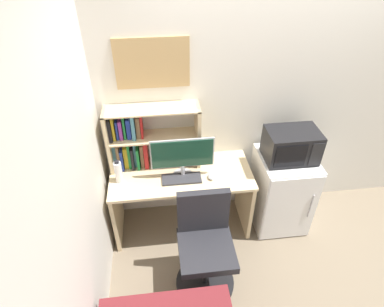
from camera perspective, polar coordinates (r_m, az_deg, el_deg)
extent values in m
cube|color=silver|center=(3.33, 20.15, 9.55)|extent=(6.40, 0.04, 2.60)
cube|color=silver|center=(1.83, -22.98, -17.95)|extent=(0.04, 4.40, 2.60)
cube|color=beige|center=(3.07, -1.92, -3.74)|extent=(1.34, 0.59, 0.03)
cube|color=beige|center=(3.35, -13.12, -9.23)|extent=(0.04, 0.54, 0.70)
cube|color=beige|center=(3.41, 9.24, -7.44)|extent=(0.04, 0.54, 0.70)
cube|color=beige|center=(3.04, -14.47, 2.19)|extent=(0.03, 0.24, 0.62)
cube|color=beige|center=(3.03, 0.99, 3.33)|extent=(0.03, 0.24, 0.62)
cube|color=beige|center=(2.85, -7.20, 7.78)|extent=(0.85, 0.24, 0.01)
cube|color=beige|center=(3.00, -6.78, 2.98)|extent=(0.79, 0.24, 0.01)
cube|color=teal|center=(3.16, -13.38, -0.02)|extent=(0.03, 0.14, 0.27)
cube|color=brown|center=(3.15, -12.77, -0.13)|extent=(0.03, 0.18, 0.27)
cube|color=navy|center=(3.16, -12.18, -0.47)|extent=(0.02, 0.20, 0.22)
cube|color=gold|center=(3.16, -11.54, -0.25)|extent=(0.04, 0.15, 0.22)
cube|color=#197233|center=(3.14, -10.98, 0.03)|extent=(0.02, 0.16, 0.26)
cube|color=black|center=(3.14, -10.42, -0.26)|extent=(0.02, 0.19, 0.23)
cube|color=teal|center=(3.15, -9.98, 0.15)|extent=(0.02, 0.14, 0.26)
cube|color=#197233|center=(3.14, -9.46, -0.25)|extent=(0.02, 0.20, 0.23)
cube|color=brown|center=(3.14, -8.81, 0.10)|extent=(0.03, 0.16, 0.25)
cube|color=#B21E1E|center=(3.12, -8.13, 0.33)|extent=(0.04, 0.19, 0.29)
cube|color=black|center=(2.98, -14.24, 4.50)|extent=(0.03, 0.18, 0.22)
cube|color=gold|center=(2.99, -13.67, 4.65)|extent=(0.02, 0.15, 0.22)
cube|color=navy|center=(3.00, -13.04, 4.42)|extent=(0.02, 0.14, 0.18)
cube|color=purple|center=(2.99, -12.45, 4.48)|extent=(0.03, 0.14, 0.19)
cube|color=#197233|center=(2.97, -11.88, 5.08)|extent=(0.02, 0.13, 0.25)
cube|color=navy|center=(2.98, -11.11, 4.72)|extent=(0.04, 0.14, 0.20)
cube|color=teal|center=(2.96, -10.34, 5.02)|extent=(0.03, 0.17, 0.24)
cube|color=brown|center=(2.97, -9.50, 4.94)|extent=(0.04, 0.13, 0.21)
cube|color=#B21E1E|center=(2.96, -8.92, 5.27)|extent=(0.02, 0.14, 0.25)
cylinder|color=#B7B7BC|center=(3.03, -1.62, -3.79)|extent=(0.19, 0.19, 0.02)
cylinder|color=#B7B7BC|center=(2.99, -1.64, -2.92)|extent=(0.04, 0.04, 0.10)
cube|color=#B7B7BC|center=(2.88, -1.72, 0.03)|extent=(0.57, 0.01, 0.30)
cube|color=#193D2D|center=(2.87, -1.71, -0.02)|extent=(0.55, 0.02, 0.28)
cube|color=#333338|center=(2.99, -1.85, -4.47)|extent=(0.36, 0.15, 0.02)
ellipsoid|color=silver|center=(3.00, 3.38, -4.09)|extent=(0.06, 0.09, 0.04)
cylinder|color=silver|center=(2.99, -12.83, -3.21)|extent=(0.07, 0.07, 0.21)
cylinder|color=black|center=(2.92, -13.14, -1.49)|extent=(0.04, 0.04, 0.02)
cube|color=white|center=(3.46, 15.41, -6.23)|extent=(0.53, 0.55, 0.84)
cube|color=white|center=(3.28, 17.02, -9.52)|extent=(0.51, 0.01, 0.80)
cylinder|color=#B2B2B7|center=(3.32, 20.20, -8.72)|extent=(0.01, 0.01, 0.29)
cube|color=black|center=(3.11, 17.08, 1.42)|extent=(0.48, 0.32, 0.30)
cube|color=black|center=(2.97, 17.01, -0.52)|extent=(0.29, 0.01, 0.23)
cube|color=black|center=(3.07, 21.10, -0.18)|extent=(0.11, 0.01, 0.24)
cylinder|color=black|center=(3.16, 2.30, -21.68)|extent=(0.52, 0.52, 0.04)
cylinder|color=black|center=(2.97, 2.41, -19.42)|extent=(0.04, 0.04, 0.45)
cube|color=#232328|center=(2.77, 2.54, -16.62)|extent=(0.45, 0.45, 0.07)
cube|color=#232328|center=(2.71, 1.99, -10.05)|extent=(0.43, 0.06, 0.42)
cube|color=tan|center=(2.79, -7.03, 15.50)|extent=(0.62, 0.02, 0.43)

